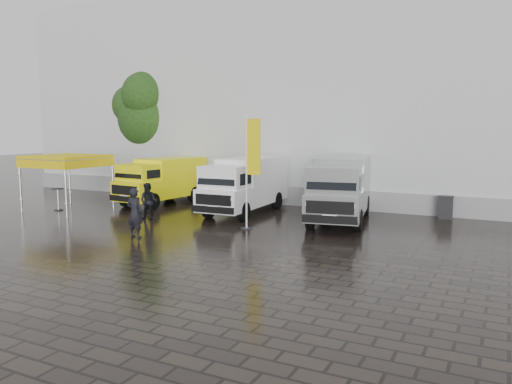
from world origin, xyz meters
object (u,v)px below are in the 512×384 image
flagpole (250,166)px  wheelie_bin (446,207)px  van_yellow (162,182)px  canopy_tent (66,159)px  cocktail_table (58,199)px  person_front (135,213)px  van_silver (341,190)px  van_white (245,186)px  person_tent (149,202)px

flagpole → wheelie_bin: (6.87, 6.21, -2.07)m
van_yellow → canopy_tent: bearing=-124.3°
cocktail_table → person_front: person_front is taller
flagpole → wheelie_bin: flagpole is taller
van_silver → van_white: bearing=169.9°
wheelie_bin → person_front: person_front is taller
canopy_tent → person_tent: canopy_tent is taller
flagpole → person_front: flagpole is taller
van_silver → flagpole: flagpole is taller
van_silver → cocktail_table: bearing=-175.4°
person_front → person_tent: bearing=-61.8°
van_white → flagpole: (2.08, -3.42, 1.26)m
cocktail_table → wheelie_bin: (17.70, 6.37, -0.03)m
van_white → flagpole: size_ratio=1.31×
cocktail_table → van_white: bearing=22.2°
van_silver → canopy_tent: van_silver is taller
flagpole → wheelie_bin: 9.49m
van_silver → canopy_tent: (-13.24, -3.27, 1.18)m
van_silver → person_front: 9.01m
van_silver → flagpole: size_ratio=1.40×
canopy_tent → van_white: bearing=21.2°
van_yellow → van_silver: bearing=2.8°
flagpole → cocktail_table: size_ratio=4.20×
cocktail_table → canopy_tent: bearing=42.8°
van_white → person_front: van_white is taller
van_silver → person_tent: van_silver is taller
wheelie_bin → person_front: (-10.03, -9.58, 0.42)m
wheelie_bin → person_tent: size_ratio=0.63×
van_yellow → wheelie_bin: bearing=14.6°
van_white → van_silver: 4.81m
van_white → cocktail_table: (-8.75, -3.58, -0.78)m
van_white → van_silver: bearing=-1.8°
van_silver → wheelie_bin: bearing=23.9°
van_white → wheelie_bin: van_white is taller
van_yellow → person_tent: bearing=-54.5°
cocktail_table → person_tent: (5.78, -0.07, 0.28)m
van_yellow → cocktail_table: van_yellow is taller
wheelie_bin → van_white: bearing=-164.8°
flagpole → person_tent: size_ratio=2.79×
wheelie_bin → canopy_tent: bearing=-162.9°
van_white → van_silver: size_ratio=0.94×
van_white → person_front: 6.89m
person_tent → wheelie_bin: bearing=10.7°
person_tent → person_front: bearing=-76.7°
canopy_tent → cocktail_table: size_ratio=2.95×
person_tent → van_yellow: bearing=102.5°
canopy_tent → wheelie_bin: size_ratio=3.13×
van_yellow → person_front: bearing=-54.2°
flagpole → van_white: bearing=121.3°
van_white → cocktail_table: size_ratio=5.53×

